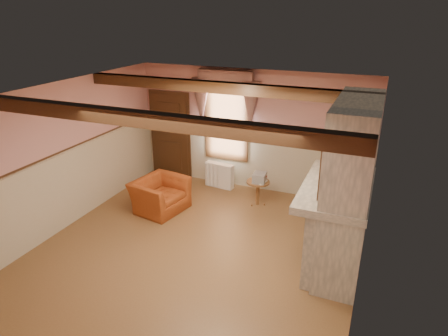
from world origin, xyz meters
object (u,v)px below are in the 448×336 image
at_px(radiator, 220,175).
at_px(oil_lamp, 343,163).
at_px(mantel_clock, 344,162).
at_px(side_table, 258,193).
at_px(armchair, 160,195).
at_px(bowl, 338,181).

height_order(radiator, oil_lamp, oil_lamp).
bearing_deg(mantel_clock, side_table, 156.85).
bearing_deg(oil_lamp, mantel_clock, 90.00).
bearing_deg(radiator, armchair, -108.03).
bearing_deg(bowl, armchair, 172.94).
height_order(armchair, radiator, armchair).
height_order(radiator, mantel_clock, mantel_clock).
bearing_deg(armchair, side_table, -50.05).
distance_m(radiator, bowl, 3.73).
relative_size(side_table, bowl, 1.58).
bearing_deg(side_table, bowl, -39.65).
xyz_separation_m(armchair, oil_lamp, (3.63, 0.10, 1.22)).
bearing_deg(oil_lamp, side_table, 152.50).
bearing_deg(radiator, mantel_clock, -17.59).
relative_size(armchair, mantel_clock, 4.40).
relative_size(mantel_clock, oil_lamp, 0.86).
relative_size(armchair, side_table, 1.92).
relative_size(side_table, oil_lamp, 1.96).
height_order(armchair, bowl, bowl).
relative_size(radiator, oil_lamp, 2.50).
xyz_separation_m(radiator, oil_lamp, (2.92, -1.46, 1.26)).
height_order(bowl, mantel_clock, mantel_clock).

